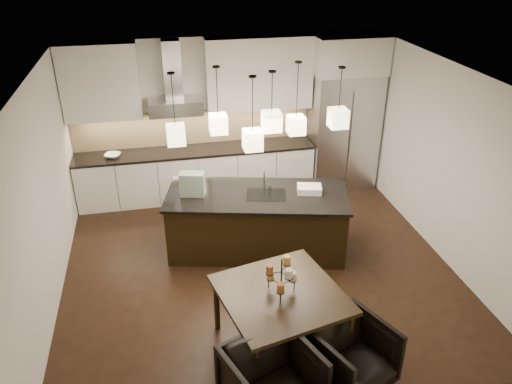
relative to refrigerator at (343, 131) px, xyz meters
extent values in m
cube|color=black|center=(-2.10, -2.38, -1.08)|extent=(5.50, 5.50, 0.02)
cube|color=white|center=(-2.10, -2.38, 1.73)|extent=(5.50, 5.50, 0.02)
cube|color=silver|center=(-2.10, 0.38, 0.32)|extent=(5.50, 0.02, 2.80)
cube|color=silver|center=(-2.10, -5.14, 0.32)|extent=(5.50, 0.02, 2.80)
cube|color=silver|center=(-4.86, -2.38, 0.32)|extent=(0.02, 5.50, 2.80)
cube|color=silver|center=(0.66, -2.38, 0.32)|extent=(0.02, 5.50, 2.80)
cube|color=#B7B7BA|center=(0.00, 0.00, 0.00)|extent=(1.20, 0.72, 2.15)
cube|color=silver|center=(0.00, 0.00, 1.40)|extent=(1.26, 0.72, 0.65)
cube|color=silver|center=(-2.73, 0.05, -0.64)|extent=(4.21, 0.62, 0.88)
cube|color=black|center=(-2.73, 0.05, -0.17)|extent=(4.21, 0.66, 0.04)
cube|color=#D4BD86|center=(-2.73, 0.35, 0.16)|extent=(4.21, 0.02, 0.63)
cube|color=silver|center=(-4.20, 0.19, 1.10)|extent=(1.25, 0.35, 1.25)
cube|color=silver|center=(-1.55, 0.19, 1.10)|extent=(1.85, 0.35, 1.25)
cube|color=#B7B7BA|center=(-3.03, 0.10, 0.65)|extent=(0.90, 0.52, 0.24)
cube|color=#B7B7BA|center=(-3.03, 0.21, 1.24)|extent=(0.30, 0.28, 0.96)
imported|color=silver|center=(-4.15, 0.00, -0.12)|extent=(0.32, 0.32, 0.06)
cube|color=black|center=(-2.02, -1.87, -0.62)|extent=(2.75, 1.62, 0.91)
cube|color=black|center=(-2.02, -1.87, -0.15)|extent=(2.85, 1.72, 0.04)
cube|color=#1C4725|center=(-2.94, -1.70, 0.05)|extent=(0.38, 0.26, 0.35)
cube|color=silver|center=(-1.26, -1.98, -0.07)|extent=(0.40, 0.32, 0.10)
cylinder|color=beige|center=(-2.04, -3.88, -0.11)|extent=(0.09, 0.09, 0.10)
cylinder|color=gold|center=(-2.28, -3.81, -0.11)|extent=(0.09, 0.09, 0.10)
cylinder|color=brown|center=(-2.22, -4.05, -0.11)|extent=(0.09, 0.09, 0.10)
cylinder|color=gold|center=(-2.09, -3.80, 0.06)|extent=(0.09, 0.09, 0.10)
cylinder|color=brown|center=(-2.31, -3.93, 0.06)|extent=(0.09, 0.09, 0.10)
cylinder|color=beige|center=(-2.13, -4.04, 0.06)|extent=(0.09, 0.09, 0.10)
imported|color=black|center=(-2.48, -4.78, -0.68)|extent=(1.09, 1.10, 0.78)
imported|color=black|center=(-1.56, -4.58, -0.71)|extent=(1.03, 1.04, 0.73)
cube|color=beige|center=(-3.13, -1.88, 0.89)|extent=(0.24, 0.24, 0.26)
cube|color=beige|center=(-2.53, -1.68, 0.93)|extent=(0.24, 0.24, 0.26)
cube|color=beige|center=(-1.86, -2.06, 1.05)|extent=(0.24, 0.24, 0.26)
cube|color=beige|center=(-1.40, -1.65, 0.82)|extent=(0.24, 0.24, 0.26)
cube|color=beige|center=(-0.93, -2.05, 1.02)|extent=(0.24, 0.24, 0.26)
cube|color=beige|center=(-2.16, -2.25, 0.88)|extent=(0.24, 0.24, 0.26)
camera|label=1|loc=(-3.36, -8.17, 3.31)|focal=35.00mm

